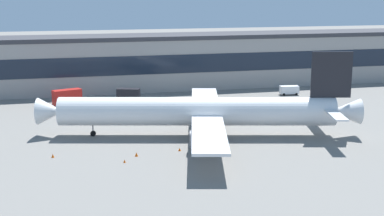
{
  "coord_description": "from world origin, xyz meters",
  "views": [
    {
      "loc": [
        -34.81,
        -101.57,
        29.25
      ],
      "look_at": [
        -8.32,
        5.81,
        5.0
      ],
      "focal_mm": 50.96,
      "sensor_mm": 36.0,
      "label": 1
    }
  ],
  "objects_px": {
    "stair_truck": "(128,94)",
    "crew_van": "(290,90)",
    "catering_truck": "(67,97)",
    "traffic_cone_2": "(136,154)",
    "traffic_cone_3": "(53,156)",
    "traffic_cone_0": "(180,149)",
    "traffic_cone_1": "(125,161)",
    "airliner": "(201,111)"
  },
  "relations": [
    {
      "from": "crew_van",
      "to": "traffic_cone_2",
      "type": "distance_m",
      "value": 68.81
    },
    {
      "from": "crew_van",
      "to": "traffic_cone_1",
      "type": "xyz_separation_m",
      "value": [
        -52.67,
        -50.17,
        -1.18
      ]
    },
    {
      "from": "airliner",
      "to": "stair_truck",
      "type": "bearing_deg",
      "value": 104.76
    },
    {
      "from": "traffic_cone_0",
      "to": "traffic_cone_1",
      "type": "xyz_separation_m",
      "value": [
        -10.71,
        -4.49,
        -0.03
      ]
    },
    {
      "from": "airliner",
      "to": "catering_truck",
      "type": "distance_m",
      "value": 45.11
    },
    {
      "from": "catering_truck",
      "to": "traffic_cone_0",
      "type": "bearing_deg",
      "value": -67.15
    },
    {
      "from": "stair_truck",
      "to": "traffic_cone_2",
      "type": "xyz_separation_m",
      "value": [
        -4.73,
        -48.37,
        -1.61
      ]
    },
    {
      "from": "traffic_cone_0",
      "to": "traffic_cone_3",
      "type": "bearing_deg",
      "value": 176.34
    },
    {
      "from": "traffic_cone_0",
      "to": "traffic_cone_1",
      "type": "height_order",
      "value": "traffic_cone_0"
    },
    {
      "from": "airliner",
      "to": "traffic_cone_3",
      "type": "relative_size",
      "value": 95.32
    },
    {
      "from": "stair_truck",
      "to": "crew_van",
      "type": "bearing_deg",
      "value": -1.62
    },
    {
      "from": "catering_truck",
      "to": "crew_van",
      "type": "xyz_separation_m",
      "value": [
        61.29,
        -0.19,
        -0.83
      ]
    },
    {
      "from": "catering_truck",
      "to": "traffic_cone_2",
      "type": "xyz_separation_m",
      "value": [
        11.12,
        -47.27,
        -1.92
      ]
    },
    {
      "from": "airliner",
      "to": "traffic_cone_3",
      "type": "height_order",
      "value": "airliner"
    },
    {
      "from": "airliner",
      "to": "catering_truck",
      "type": "height_order",
      "value": "airliner"
    },
    {
      "from": "catering_truck",
      "to": "stair_truck",
      "type": "bearing_deg",
      "value": 3.97
    },
    {
      "from": "airliner",
      "to": "traffic_cone_1",
      "type": "xyz_separation_m",
      "value": [
        -17.23,
        -13.5,
        -4.87
      ]
    },
    {
      "from": "catering_truck",
      "to": "traffic_cone_3",
      "type": "distance_m",
      "value": 44.59
    },
    {
      "from": "stair_truck",
      "to": "crew_van",
      "type": "height_order",
      "value": "stair_truck"
    },
    {
      "from": "traffic_cone_1",
      "to": "traffic_cone_3",
      "type": "distance_m",
      "value": 13.39
    },
    {
      "from": "traffic_cone_1",
      "to": "stair_truck",
      "type": "bearing_deg",
      "value": 82.0
    },
    {
      "from": "stair_truck",
      "to": "traffic_cone_2",
      "type": "bearing_deg",
      "value": -95.58
    },
    {
      "from": "catering_truck",
      "to": "traffic_cone_2",
      "type": "bearing_deg",
      "value": -76.76
    },
    {
      "from": "catering_truck",
      "to": "traffic_cone_2",
      "type": "relative_size",
      "value": 10.27
    },
    {
      "from": "traffic_cone_3",
      "to": "traffic_cone_0",
      "type": "bearing_deg",
      "value": -3.66
    },
    {
      "from": "stair_truck",
      "to": "traffic_cone_1",
      "type": "bearing_deg",
      "value": -98.0
    },
    {
      "from": "traffic_cone_0",
      "to": "traffic_cone_3",
      "type": "relative_size",
      "value": 0.9
    },
    {
      "from": "catering_truck",
      "to": "stair_truck",
      "type": "height_order",
      "value": "catering_truck"
    },
    {
      "from": "crew_van",
      "to": "traffic_cone_2",
      "type": "xyz_separation_m",
      "value": [
        -50.16,
        -47.08,
        -1.09
      ]
    },
    {
      "from": "traffic_cone_0",
      "to": "stair_truck",
      "type": "bearing_deg",
      "value": 94.24
    },
    {
      "from": "airliner",
      "to": "crew_van",
      "type": "height_order",
      "value": "airliner"
    },
    {
      "from": "catering_truck",
      "to": "traffic_cone_2",
      "type": "height_order",
      "value": "catering_truck"
    },
    {
      "from": "airliner",
      "to": "stair_truck",
      "type": "height_order",
      "value": "airliner"
    },
    {
      "from": "traffic_cone_3",
      "to": "crew_van",
      "type": "bearing_deg",
      "value": 34.37
    },
    {
      "from": "traffic_cone_0",
      "to": "traffic_cone_2",
      "type": "distance_m",
      "value": 8.33
    },
    {
      "from": "traffic_cone_2",
      "to": "traffic_cone_3",
      "type": "height_order",
      "value": "traffic_cone_2"
    },
    {
      "from": "crew_van",
      "to": "traffic_cone_0",
      "type": "height_order",
      "value": "crew_van"
    },
    {
      "from": "airliner",
      "to": "traffic_cone_0",
      "type": "relative_size",
      "value": 105.7
    },
    {
      "from": "crew_van",
      "to": "traffic_cone_0",
      "type": "xyz_separation_m",
      "value": [
        -41.96,
        -45.68,
        -1.16
      ]
    },
    {
      "from": "catering_truck",
      "to": "traffic_cone_0",
      "type": "distance_m",
      "value": 49.81
    },
    {
      "from": "traffic_cone_1",
      "to": "traffic_cone_2",
      "type": "xyz_separation_m",
      "value": [
        2.51,
        3.09,
        0.09
      ]
    },
    {
      "from": "crew_van",
      "to": "catering_truck",
      "type": "bearing_deg",
      "value": 179.83
    }
  ]
}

